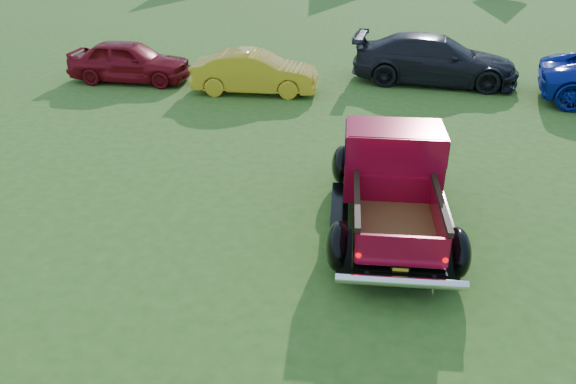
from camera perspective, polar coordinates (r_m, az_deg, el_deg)
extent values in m
plane|color=#305819|center=(8.76, -3.07, -6.82)|extent=(120.00, 120.00, 0.00)
cylinder|color=black|center=(8.29, 5.70, -6.14)|extent=(0.31, 0.74, 0.72)
cylinder|color=black|center=(8.45, 16.11, -6.50)|extent=(0.31, 0.74, 0.72)
cylinder|color=black|center=(10.80, 5.88, 2.26)|extent=(0.31, 0.74, 0.72)
cylinder|color=black|center=(10.92, 13.88, 1.86)|extent=(0.31, 0.74, 0.72)
cube|color=black|center=(9.58, 10.37, -1.23)|extent=(1.81, 4.33, 0.18)
cube|color=maroon|center=(10.75, 10.05, 4.25)|extent=(1.69, 1.54, 0.55)
cube|color=silver|center=(11.39, 9.86, 5.56)|extent=(1.42, 0.25, 0.45)
cube|color=maroon|center=(9.56, 10.59, 3.20)|extent=(1.72, 1.24, 1.16)
cube|color=black|center=(9.44, 10.75, 4.93)|extent=(1.74, 1.15, 0.45)
cube|color=maroon|center=(9.35, 10.88, 6.29)|extent=(1.63, 1.14, 0.07)
cube|color=brown|center=(8.53, 10.90, -3.92)|extent=(1.44, 1.94, 0.04)
cube|color=maroon|center=(8.38, 6.93, -2.39)|extent=(0.29, 1.78, 0.46)
cube|color=maroon|center=(8.50, 15.09, -2.73)|extent=(0.29, 1.78, 0.46)
cube|color=maroon|center=(9.20, 10.65, 0.21)|extent=(1.20, 0.21, 0.46)
cube|color=maroon|center=(7.66, 11.51, -5.89)|extent=(1.20, 0.22, 0.46)
cube|color=black|center=(8.24, 7.04, -0.71)|extent=(0.32, 1.78, 0.08)
cube|color=black|center=(8.37, 15.32, -1.09)|extent=(0.32, 1.78, 0.08)
ellipsoid|color=black|center=(8.23, 5.11, -5.48)|extent=(0.54, 0.99, 0.79)
ellipsoid|color=black|center=(8.41, 16.81, -5.91)|extent=(0.54, 0.99, 0.79)
ellipsoid|color=black|center=(10.75, 5.43, 2.80)|extent=(0.54, 0.99, 0.79)
ellipsoid|color=black|center=(10.89, 14.41, 2.35)|extent=(0.54, 0.99, 0.79)
cube|color=black|center=(9.55, 5.25, -1.69)|extent=(0.54, 1.90, 0.05)
cube|color=black|center=(9.70, 15.33, -2.13)|extent=(0.54, 1.90, 0.05)
cylinder|color=silver|center=(7.67, 11.41, -8.93)|extent=(1.75, 0.38, 0.14)
cube|color=black|center=(7.79, 11.33, -7.85)|extent=(0.27, 0.05, 0.13)
cube|color=gold|center=(7.79, 11.34, -7.89)|extent=(0.21, 0.04, 0.09)
sphere|color=#CC0505|center=(7.64, 7.18, -6.40)|extent=(0.08, 0.08, 0.08)
sphere|color=#CC0505|center=(7.77, 15.69, -6.68)|extent=(0.08, 0.08, 0.08)
imported|color=maroon|center=(18.11, -15.79, 12.70)|extent=(3.76, 1.75, 1.25)
imported|color=gold|center=(16.39, -3.37, 12.05)|extent=(3.70, 1.67, 1.18)
imported|color=black|center=(17.86, 14.68, 12.91)|extent=(4.88, 2.01, 1.41)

